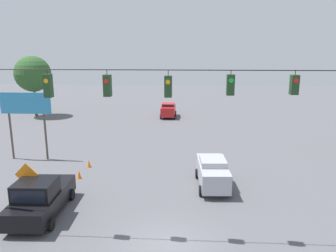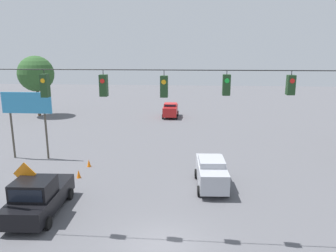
{
  "view_description": "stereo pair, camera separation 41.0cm",
  "coord_description": "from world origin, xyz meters",
  "px_view_note": "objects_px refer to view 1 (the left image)",
  "views": [
    {
      "loc": [
        -0.91,
        13.02,
        8.57
      ],
      "look_at": [
        0.71,
        -11.89,
        2.82
      ],
      "focal_mm": 35.0,
      "sensor_mm": 36.0,
      "label": 1
    },
    {
      "loc": [
        -1.32,
        12.99,
        8.57
      ],
      "look_at": [
        0.71,
        -11.89,
        2.82
      ],
      "focal_mm": 35.0,
      "sensor_mm": 36.0,
      "label": 2
    }
  ],
  "objects_px": {
    "overhead_signal_span": "(166,121)",
    "sedan_silver_crossing_near": "(213,172)",
    "pickup_truck_black_parked_shoulder": "(41,198)",
    "roadside_billboard": "(26,110)",
    "sedan_red_withflow_deep": "(168,110)",
    "traffic_cone_third": "(89,163)",
    "work_zone_sign": "(27,178)",
    "tree_horizon_left": "(33,74)",
    "traffic_cone_nearest": "(70,186)",
    "traffic_cone_second": "(79,174)"
  },
  "relations": [
    {
      "from": "traffic_cone_nearest",
      "to": "work_zone_sign",
      "type": "xyz_separation_m",
      "value": [
        1.07,
        3.03,
        1.7
      ]
    },
    {
      "from": "roadside_billboard",
      "to": "work_zone_sign",
      "type": "xyz_separation_m",
      "value": [
        -4.29,
        8.84,
        -2.07
      ]
    },
    {
      "from": "overhead_signal_span",
      "to": "traffic_cone_nearest",
      "type": "bearing_deg",
      "value": -35.63
    },
    {
      "from": "work_zone_sign",
      "to": "tree_horizon_left",
      "type": "height_order",
      "value": "tree_horizon_left"
    },
    {
      "from": "pickup_truck_black_parked_shoulder",
      "to": "work_zone_sign",
      "type": "relative_size",
      "value": 1.86
    },
    {
      "from": "pickup_truck_black_parked_shoulder",
      "to": "traffic_cone_third",
      "type": "bearing_deg",
      "value": -92.44
    },
    {
      "from": "tree_horizon_left",
      "to": "pickup_truck_black_parked_shoulder",
      "type": "bearing_deg",
      "value": 115.66
    },
    {
      "from": "sedan_silver_crossing_near",
      "to": "pickup_truck_black_parked_shoulder",
      "type": "relative_size",
      "value": 0.85
    },
    {
      "from": "roadside_billboard",
      "to": "pickup_truck_black_parked_shoulder",
      "type": "bearing_deg",
      "value": 119.14
    },
    {
      "from": "traffic_cone_third",
      "to": "work_zone_sign",
      "type": "bearing_deg",
      "value": 81.91
    },
    {
      "from": "sedan_silver_crossing_near",
      "to": "work_zone_sign",
      "type": "bearing_deg",
      "value": 22.92
    },
    {
      "from": "traffic_cone_third",
      "to": "roadside_billboard",
      "type": "xyz_separation_m",
      "value": [
        5.32,
        -1.6,
        3.77
      ]
    },
    {
      "from": "sedan_red_withflow_deep",
      "to": "traffic_cone_third",
      "type": "distance_m",
      "value": 19.97
    },
    {
      "from": "overhead_signal_span",
      "to": "traffic_cone_third",
      "type": "height_order",
      "value": "overhead_signal_span"
    },
    {
      "from": "overhead_signal_span",
      "to": "work_zone_sign",
      "type": "relative_size",
      "value": 6.85
    },
    {
      "from": "traffic_cone_third",
      "to": "roadside_billboard",
      "type": "height_order",
      "value": "roadside_billboard"
    },
    {
      "from": "overhead_signal_span",
      "to": "sedan_silver_crossing_near",
      "type": "height_order",
      "value": "overhead_signal_span"
    },
    {
      "from": "sedan_red_withflow_deep",
      "to": "roadside_billboard",
      "type": "height_order",
      "value": "roadside_billboard"
    },
    {
      "from": "pickup_truck_black_parked_shoulder",
      "to": "traffic_cone_nearest",
      "type": "distance_m",
      "value": 3.26
    },
    {
      "from": "sedan_red_withflow_deep",
      "to": "roadside_billboard",
      "type": "relative_size",
      "value": 0.72
    },
    {
      "from": "traffic_cone_third",
      "to": "tree_horizon_left",
      "type": "bearing_deg",
      "value": -55.66
    },
    {
      "from": "traffic_cone_third",
      "to": "tree_horizon_left",
      "type": "xyz_separation_m",
      "value": [
        12.99,
        -19.01,
        5.3
      ]
    },
    {
      "from": "overhead_signal_span",
      "to": "traffic_cone_second",
      "type": "distance_m",
      "value": 10.58
    },
    {
      "from": "traffic_cone_nearest",
      "to": "tree_horizon_left",
      "type": "bearing_deg",
      "value": -60.69
    },
    {
      "from": "roadside_billboard",
      "to": "tree_horizon_left",
      "type": "distance_m",
      "value": 19.09
    },
    {
      "from": "traffic_cone_third",
      "to": "pickup_truck_black_parked_shoulder",
      "type": "bearing_deg",
      "value": 87.56
    },
    {
      "from": "sedan_red_withflow_deep",
      "to": "traffic_cone_nearest",
      "type": "relative_size",
      "value": 6.8
    },
    {
      "from": "sedan_red_withflow_deep",
      "to": "work_zone_sign",
      "type": "distance_m",
      "value": 27.26
    },
    {
      "from": "sedan_red_withflow_deep",
      "to": "roadside_billboard",
      "type": "distance_m",
      "value": 20.67
    },
    {
      "from": "traffic_cone_third",
      "to": "tree_horizon_left",
      "type": "relative_size",
      "value": 0.07
    },
    {
      "from": "traffic_cone_nearest",
      "to": "pickup_truck_black_parked_shoulder",
      "type": "bearing_deg",
      "value": 83.54
    },
    {
      "from": "traffic_cone_nearest",
      "to": "traffic_cone_third",
      "type": "xyz_separation_m",
      "value": [
        0.05,
        -4.2,
        0.0
      ]
    },
    {
      "from": "roadside_billboard",
      "to": "overhead_signal_span",
      "type": "bearing_deg",
      "value": 138.52
    },
    {
      "from": "sedan_silver_crossing_near",
      "to": "sedan_red_withflow_deep",
      "type": "bearing_deg",
      "value": -79.18
    },
    {
      "from": "sedan_silver_crossing_near",
      "to": "traffic_cone_nearest",
      "type": "xyz_separation_m",
      "value": [
        8.99,
        1.23,
        -0.7
      ]
    },
    {
      "from": "sedan_red_withflow_deep",
      "to": "traffic_cone_third",
      "type": "bearing_deg",
      "value": 76.2
    },
    {
      "from": "sedan_red_withflow_deep",
      "to": "tree_horizon_left",
      "type": "bearing_deg",
      "value": 1.21
    },
    {
      "from": "traffic_cone_second",
      "to": "traffic_cone_third",
      "type": "height_order",
      "value": "same"
    },
    {
      "from": "pickup_truck_black_parked_shoulder",
      "to": "traffic_cone_third",
      "type": "xyz_separation_m",
      "value": [
        -0.31,
        -7.37,
        -0.69
      ]
    },
    {
      "from": "sedan_silver_crossing_near",
      "to": "sedan_red_withflow_deep",
      "type": "height_order",
      "value": "sedan_silver_crossing_near"
    },
    {
      "from": "pickup_truck_black_parked_shoulder",
      "to": "tree_horizon_left",
      "type": "bearing_deg",
      "value": -64.34
    },
    {
      "from": "sedan_silver_crossing_near",
      "to": "tree_horizon_left",
      "type": "bearing_deg",
      "value": -44.96
    },
    {
      "from": "work_zone_sign",
      "to": "roadside_billboard",
      "type": "bearing_deg",
      "value": -64.12
    },
    {
      "from": "overhead_signal_span",
      "to": "pickup_truck_black_parked_shoulder",
      "type": "height_order",
      "value": "overhead_signal_span"
    },
    {
      "from": "roadside_billboard",
      "to": "sedan_red_withflow_deep",
      "type": "bearing_deg",
      "value": -119.54
    },
    {
      "from": "work_zone_sign",
      "to": "pickup_truck_black_parked_shoulder",
      "type": "bearing_deg",
      "value": 169.15
    },
    {
      "from": "roadside_billboard",
      "to": "tree_horizon_left",
      "type": "xyz_separation_m",
      "value": [
        7.67,
        -17.41,
        1.53
      ]
    },
    {
      "from": "sedan_silver_crossing_near",
      "to": "work_zone_sign",
      "type": "distance_m",
      "value": 10.97
    },
    {
      "from": "traffic_cone_second",
      "to": "work_zone_sign",
      "type": "bearing_deg",
      "value": 78.39
    },
    {
      "from": "pickup_truck_black_parked_shoulder",
      "to": "roadside_billboard",
      "type": "xyz_separation_m",
      "value": [
        5.0,
        -8.97,
        3.08
      ]
    }
  ]
}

